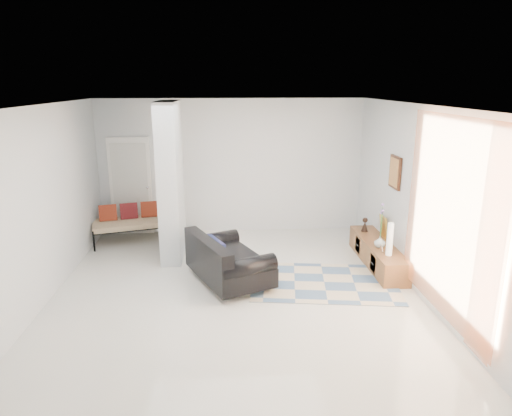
{
  "coord_description": "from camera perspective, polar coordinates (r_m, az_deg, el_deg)",
  "views": [
    {
      "loc": [
        -0.1,
        -6.45,
        3.09
      ],
      "look_at": [
        0.36,
        0.6,
        1.15
      ],
      "focal_mm": 32.0,
      "sensor_mm": 36.0,
      "label": 1
    }
  ],
  "objects": [
    {
      "name": "floor",
      "position": [
        7.16,
        -2.61,
        -10.27
      ],
      "size": [
        6.0,
        6.0,
        0.0
      ],
      "primitive_type": "plane",
      "color": "beige",
      "rests_on": "ground"
    },
    {
      "name": "ceiling",
      "position": [
        6.46,
        -2.92,
        12.73
      ],
      "size": [
        6.0,
        6.0,
        0.0
      ],
      "primitive_type": "plane",
      "rotation": [
        3.14,
        0.0,
        0.0
      ],
      "color": "white",
      "rests_on": "wall_back"
    },
    {
      "name": "wall_back",
      "position": [
        9.61,
        -3.09,
        5.18
      ],
      "size": [
        6.0,
        0.0,
        6.0
      ],
      "primitive_type": "plane",
      "rotation": [
        1.57,
        0.0,
        0.0
      ],
      "color": "silver",
      "rests_on": "ground"
    },
    {
      "name": "wall_front",
      "position": [
        3.85,
        -1.9,
        -10.76
      ],
      "size": [
        6.0,
        0.0,
        6.0
      ],
      "primitive_type": "plane",
      "rotation": [
        -1.57,
        0.0,
        0.0
      ],
      "color": "silver",
      "rests_on": "ground"
    },
    {
      "name": "wall_left",
      "position": [
        7.18,
        -25.27,
        0.22
      ],
      "size": [
        0.0,
        6.0,
        6.0
      ],
      "primitive_type": "plane",
      "rotation": [
        1.57,
        0.0,
        1.57
      ],
      "color": "silver",
      "rests_on": "ground"
    },
    {
      "name": "wall_right",
      "position": [
        7.26,
        19.51,
        0.96
      ],
      "size": [
        0.0,
        6.0,
        6.0
      ],
      "primitive_type": "plane",
      "rotation": [
        1.57,
        0.0,
        -1.57
      ],
      "color": "silver",
      "rests_on": "ground"
    },
    {
      "name": "partition_column",
      "position": [
        8.29,
        -10.6,
        3.31
      ],
      "size": [
        0.35,
        1.2,
        2.8
      ],
      "primitive_type": "cube",
      "color": "silver",
      "rests_on": "floor"
    },
    {
      "name": "hallway_door",
      "position": [
        9.85,
        -15.38,
        2.64
      ],
      "size": [
        0.85,
        0.06,
        2.04
      ],
      "primitive_type": "cube",
      "color": "white",
      "rests_on": "floor"
    },
    {
      "name": "curtain",
      "position": [
        6.21,
        22.94,
        -1.25
      ],
      "size": [
        0.0,
        2.55,
        2.55
      ],
      "primitive_type": "plane",
      "rotation": [
        1.57,
        0.0,
        1.57
      ],
      "color": "orange",
      "rests_on": "wall_right"
    },
    {
      "name": "wall_art",
      "position": [
        8.01,
        17.0,
        4.3
      ],
      "size": [
        0.04,
        0.45,
        0.55
      ],
      "primitive_type": "cube",
      "color": "#3B1D10",
      "rests_on": "wall_right"
    },
    {
      "name": "media_console",
      "position": [
        8.33,
        14.93,
        -5.49
      ],
      "size": [
        0.45,
        2.04,
        0.8
      ],
      "color": "brown",
      "rests_on": "floor"
    },
    {
      "name": "loveseat",
      "position": [
        7.33,
        -3.83,
        -6.62
      ],
      "size": [
        1.48,
        1.81,
        0.76
      ],
      "rotation": [
        0.0,
        0.0,
        0.42
      ],
      "color": "silver",
      "rests_on": "floor"
    },
    {
      "name": "daybed",
      "position": [
        9.49,
        -14.71,
        -1.54
      ],
      "size": [
        1.89,
        1.19,
        0.77
      ],
      "rotation": [
        0.0,
        0.0,
        0.27
      ],
      "color": "black",
      "rests_on": "floor"
    },
    {
      "name": "area_rug",
      "position": [
        7.49,
        8.51,
        -9.15
      ],
      "size": [
        2.48,
        1.82,
        0.01
      ],
      "primitive_type": "cube",
      "rotation": [
        0.0,
        0.0,
        -0.13
      ],
      "color": "#C0AF92",
      "rests_on": "floor"
    },
    {
      "name": "cylinder_lamp",
      "position": [
        7.65,
        16.39,
        -3.77
      ],
      "size": [
        0.1,
        0.1,
        0.54
      ],
      "primitive_type": "cylinder",
      "color": "beige",
      "rests_on": "media_console"
    },
    {
      "name": "bronze_figurine",
      "position": [
        8.79,
        13.45,
        -2.03
      ],
      "size": [
        0.14,
        0.14,
        0.26
      ],
      "primitive_type": null,
      "rotation": [
        0.0,
        0.0,
        -0.04
      ],
      "color": "black",
      "rests_on": "media_console"
    },
    {
      "name": "vase",
      "position": [
        8.02,
        15.22,
        -4.1
      ],
      "size": [
        0.22,
        0.22,
        0.2
      ],
      "primitive_type": "imported",
      "rotation": [
        0.0,
        0.0,
        -0.17
      ],
      "color": "silver",
      "rests_on": "media_console"
    }
  ]
}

